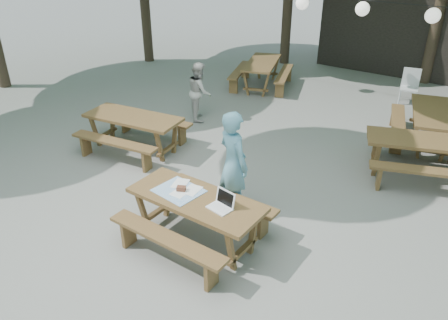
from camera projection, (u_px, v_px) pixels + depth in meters
ground at (227, 210)px, 7.21m from camera, size 80.00×80.00×0.00m
pavilion at (428, 25)px, 13.88m from camera, size 6.00×3.00×2.80m
main_picnic_table at (196, 219)px, 6.35m from camera, size 2.00×1.58×0.75m
picnic_table_nw at (134, 132)px, 9.03m from camera, size 2.12×1.85×0.75m
picnic_table_ne at (421, 157)px, 8.05m from camera, size 2.34×2.15×0.75m
picnic_table_far_w at (262, 74)px, 12.62m from camera, size 2.13×2.32×0.75m
picnic_table_far_e at (430, 127)px, 9.29m from camera, size 2.04×2.26×0.75m
woman at (233, 164)px, 6.81m from camera, size 0.75×0.63×1.75m
second_person at (200, 91)px, 10.36m from camera, size 0.84×0.86×1.39m
plastic_chair at (408, 94)px, 11.51m from camera, size 0.52×0.52×0.90m
laptop at (222, 204)px, 5.94m from camera, size 0.37×0.31×0.24m
tabletop_clutter at (180, 190)px, 6.33m from camera, size 0.71×0.64×0.08m
paper_lanterns at (363, 9)px, 10.51m from camera, size 9.00×0.34×0.38m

